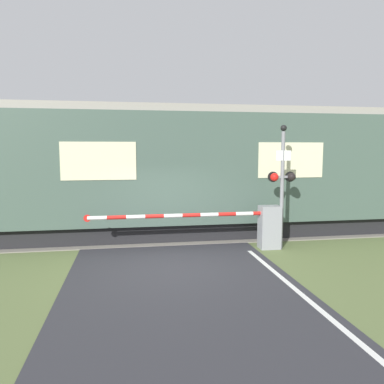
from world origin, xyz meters
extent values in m
plane|color=#5B6B3D|center=(0.00, 0.00, 0.00)|extent=(80.00, 80.00, 0.00)
cube|color=slate|center=(0.00, 3.57, 0.01)|extent=(36.00, 3.20, 0.03)
cube|color=#595451|center=(0.00, 2.85, 0.08)|extent=(36.00, 0.08, 0.10)
cube|color=#595451|center=(0.00, 4.29, 0.08)|extent=(36.00, 0.08, 0.10)
cube|color=black|center=(4.00, 3.57, 0.30)|extent=(19.92, 2.50, 0.60)
cube|color=#42564C|center=(4.00, 3.57, 2.34)|extent=(21.66, 2.94, 3.49)
cube|color=gray|center=(4.00, 3.57, 4.21)|extent=(21.22, 2.70, 0.24)
cube|color=beige|center=(4.00, 2.09, 2.61)|extent=(2.17, 0.02, 1.12)
cube|color=beige|center=(-1.96, 2.09, 2.61)|extent=(2.17, 0.02, 1.12)
cube|color=gray|center=(3.00, 1.27, 0.64)|extent=(0.60, 0.44, 1.28)
cylinder|color=gray|center=(3.00, 1.27, 1.07)|extent=(0.16, 0.16, 0.18)
cylinder|color=red|center=(2.74, 1.27, 1.07)|extent=(0.52, 0.11, 0.11)
cylinder|color=white|center=(2.22, 1.27, 1.07)|extent=(0.52, 0.11, 0.11)
cylinder|color=red|center=(1.69, 1.27, 1.07)|extent=(0.52, 0.11, 0.11)
cylinder|color=white|center=(1.17, 1.27, 1.07)|extent=(0.52, 0.11, 0.11)
cylinder|color=red|center=(0.64, 1.27, 1.07)|extent=(0.52, 0.11, 0.11)
cylinder|color=white|center=(0.12, 1.27, 1.07)|extent=(0.52, 0.11, 0.11)
cylinder|color=red|center=(-0.41, 1.27, 1.07)|extent=(0.52, 0.11, 0.11)
cylinder|color=white|center=(-0.93, 1.27, 1.07)|extent=(0.52, 0.11, 0.11)
cylinder|color=red|center=(-1.45, 1.27, 1.07)|extent=(0.52, 0.11, 0.11)
cylinder|color=white|center=(-1.98, 1.27, 1.07)|extent=(0.52, 0.11, 0.11)
cylinder|color=red|center=(-2.24, 1.27, 1.07)|extent=(0.20, 0.02, 0.20)
cylinder|color=gray|center=(3.34, 1.20, 1.73)|extent=(0.11, 0.11, 3.46)
cube|color=gray|center=(3.34, 1.20, 2.14)|extent=(0.65, 0.07, 0.07)
sphere|color=red|center=(3.07, 1.15, 2.14)|extent=(0.24, 0.24, 0.24)
sphere|color=black|center=(3.60, 1.15, 2.14)|extent=(0.24, 0.24, 0.24)
cylinder|color=black|center=(3.07, 1.26, 2.14)|extent=(0.30, 0.06, 0.30)
cylinder|color=black|center=(3.60, 1.26, 2.14)|extent=(0.30, 0.06, 0.30)
cube|color=white|center=(3.34, 1.16, 2.77)|extent=(0.45, 0.02, 0.29)
sphere|color=black|center=(3.34, 1.20, 3.56)|extent=(0.18, 0.18, 0.18)
camera|label=1|loc=(-1.09, -9.13, 2.92)|focal=35.00mm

